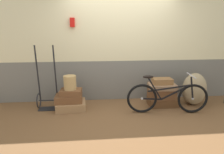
{
  "coord_description": "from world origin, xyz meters",
  "views": [
    {
      "loc": [
        -0.61,
        -3.84,
        1.77
      ],
      "look_at": [
        -0.25,
        0.16,
        0.73
      ],
      "focal_mm": 31.55,
      "sensor_mm": 36.0,
      "label": 1
    }
  ],
  "objects_px": {
    "luggage_trolley": "(48,95)",
    "burlap_sack": "(194,89)",
    "suitcase_3": "(163,101)",
    "suitcase_0": "(71,105)",
    "suitcase_4": "(162,93)",
    "suitcase_1": "(69,98)",
    "suitcase_6": "(162,81)",
    "suitcase_2": "(71,92)",
    "suitcase_5": "(162,86)",
    "bicycle": "(167,97)",
    "wicker_basket": "(70,83)"
  },
  "relations": [
    {
      "from": "suitcase_2",
      "to": "suitcase_5",
      "type": "xyz_separation_m",
      "value": [
        2.02,
        0.03,
        0.07
      ]
    },
    {
      "from": "wicker_basket",
      "to": "bicycle",
      "type": "bearing_deg",
      "value": -10.99
    },
    {
      "from": "suitcase_2",
      "to": "bicycle",
      "type": "height_order",
      "value": "bicycle"
    },
    {
      "from": "suitcase_1",
      "to": "suitcase_3",
      "type": "relative_size",
      "value": 0.88
    },
    {
      "from": "suitcase_0",
      "to": "burlap_sack",
      "type": "xyz_separation_m",
      "value": [
        2.8,
        0.02,
        0.29
      ]
    },
    {
      "from": "suitcase_5",
      "to": "burlap_sack",
      "type": "bearing_deg",
      "value": 3.56
    },
    {
      "from": "suitcase_4",
      "to": "luggage_trolley",
      "type": "relative_size",
      "value": 0.41
    },
    {
      "from": "suitcase_4",
      "to": "suitcase_3",
      "type": "bearing_deg",
      "value": -14.35
    },
    {
      "from": "suitcase_5",
      "to": "bicycle",
      "type": "relative_size",
      "value": 0.36
    },
    {
      "from": "suitcase_0",
      "to": "suitcase_3",
      "type": "height_order",
      "value": "suitcase_3"
    },
    {
      "from": "suitcase_5",
      "to": "wicker_basket",
      "type": "height_order",
      "value": "wicker_basket"
    },
    {
      "from": "suitcase_4",
      "to": "suitcase_2",
      "type": "bearing_deg",
      "value": 178.08
    },
    {
      "from": "suitcase_0",
      "to": "suitcase_6",
      "type": "xyz_separation_m",
      "value": [
        2.04,
        0.04,
        0.49
      ]
    },
    {
      "from": "suitcase_3",
      "to": "suitcase_6",
      "type": "distance_m",
      "value": 0.48
    },
    {
      "from": "luggage_trolley",
      "to": "suitcase_0",
      "type": "bearing_deg",
      "value": -14.65
    },
    {
      "from": "suitcase_6",
      "to": "burlap_sack",
      "type": "height_order",
      "value": "burlap_sack"
    },
    {
      "from": "suitcase_0",
      "to": "suitcase_4",
      "type": "bearing_deg",
      "value": -2.96
    },
    {
      "from": "suitcase_6",
      "to": "luggage_trolley",
      "type": "bearing_deg",
      "value": 177.84
    },
    {
      "from": "wicker_basket",
      "to": "luggage_trolley",
      "type": "distance_m",
      "value": 0.6
    },
    {
      "from": "luggage_trolley",
      "to": "burlap_sack",
      "type": "relative_size",
      "value": 1.87
    },
    {
      "from": "suitcase_6",
      "to": "suitcase_0",
      "type": "bearing_deg",
      "value": -178.96
    },
    {
      "from": "suitcase_0",
      "to": "suitcase_1",
      "type": "height_order",
      "value": "suitcase_1"
    },
    {
      "from": "suitcase_1",
      "to": "suitcase_4",
      "type": "distance_m",
      "value": 2.08
    },
    {
      "from": "suitcase_1",
      "to": "luggage_trolley",
      "type": "distance_m",
      "value": 0.48
    },
    {
      "from": "wicker_basket",
      "to": "suitcase_3",
      "type": "bearing_deg",
      "value": 0.43
    },
    {
      "from": "suitcase_0",
      "to": "wicker_basket",
      "type": "xyz_separation_m",
      "value": [
        0.0,
        0.02,
        0.52
      ]
    },
    {
      "from": "suitcase_6",
      "to": "burlap_sack",
      "type": "relative_size",
      "value": 0.58
    },
    {
      "from": "suitcase_4",
      "to": "suitcase_6",
      "type": "height_order",
      "value": "suitcase_6"
    },
    {
      "from": "suitcase_1",
      "to": "suitcase_5",
      "type": "distance_m",
      "value": 2.09
    },
    {
      "from": "suitcase_6",
      "to": "bicycle",
      "type": "relative_size",
      "value": 0.26
    },
    {
      "from": "suitcase_5",
      "to": "suitcase_6",
      "type": "bearing_deg",
      "value": 111.46
    },
    {
      "from": "wicker_basket",
      "to": "luggage_trolley",
      "type": "height_order",
      "value": "luggage_trolley"
    },
    {
      "from": "wicker_basket",
      "to": "luggage_trolley",
      "type": "xyz_separation_m",
      "value": [
        -0.51,
        0.11,
        -0.3
      ]
    },
    {
      "from": "suitcase_3",
      "to": "suitcase_6",
      "type": "relative_size",
      "value": 1.51
    },
    {
      "from": "suitcase_0",
      "to": "bicycle",
      "type": "bearing_deg",
      "value": -14.58
    },
    {
      "from": "suitcase_1",
      "to": "suitcase_5",
      "type": "height_order",
      "value": "suitcase_5"
    },
    {
      "from": "suitcase_0",
      "to": "luggage_trolley",
      "type": "relative_size",
      "value": 0.45
    },
    {
      "from": "suitcase_3",
      "to": "luggage_trolley",
      "type": "height_order",
      "value": "luggage_trolley"
    },
    {
      "from": "burlap_sack",
      "to": "suitcase_2",
      "type": "bearing_deg",
      "value": -179.64
    },
    {
      "from": "suitcase_1",
      "to": "suitcase_6",
      "type": "distance_m",
      "value": 2.1
    },
    {
      "from": "suitcase_1",
      "to": "wicker_basket",
      "type": "distance_m",
      "value": 0.35
    },
    {
      "from": "suitcase_2",
      "to": "suitcase_4",
      "type": "xyz_separation_m",
      "value": [
        2.03,
        0.04,
        -0.1
      ]
    },
    {
      "from": "suitcase_2",
      "to": "suitcase_6",
      "type": "bearing_deg",
      "value": 4.16
    },
    {
      "from": "suitcase_0",
      "to": "wicker_basket",
      "type": "bearing_deg",
      "value": 81.06
    },
    {
      "from": "suitcase_5",
      "to": "suitcase_6",
      "type": "distance_m",
      "value": 0.12
    },
    {
      "from": "suitcase_2",
      "to": "suitcase_4",
      "type": "height_order",
      "value": "suitcase_2"
    },
    {
      "from": "suitcase_2",
      "to": "suitcase_6",
      "type": "relative_size",
      "value": 1.04
    },
    {
      "from": "suitcase_1",
      "to": "suitcase_6",
      "type": "relative_size",
      "value": 1.33
    },
    {
      "from": "bicycle",
      "to": "suitcase_5",
      "type": "bearing_deg",
      "value": 86.27
    },
    {
      "from": "suitcase_0",
      "to": "suitcase_3",
      "type": "distance_m",
      "value": 2.08
    }
  ]
}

